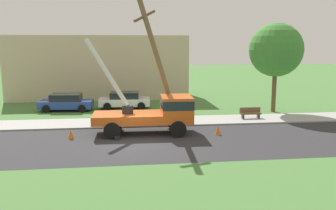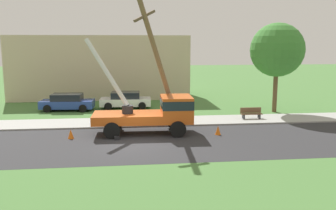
% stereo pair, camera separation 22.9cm
% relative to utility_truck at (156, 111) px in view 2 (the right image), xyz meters
% --- Properties ---
extents(ground_plane, '(120.00, 120.00, 0.00)m').
position_rel_utility_truck_xyz_m(ground_plane, '(-1.35, 9.78, -1.41)').
color(ground_plane, '#477538').
extents(road_asphalt, '(80.00, 7.66, 0.01)m').
position_rel_utility_truck_xyz_m(road_asphalt, '(-1.35, -2.22, -1.40)').
color(road_asphalt, '#2B2B2D').
rests_on(road_asphalt, ground).
extents(sidewalk_strip, '(80.00, 3.04, 0.10)m').
position_rel_utility_truck_xyz_m(sidewalk_strip, '(-1.35, 3.13, -1.36)').
color(sidewalk_strip, '#9E9E99').
rests_on(sidewalk_strip, ground).
extents(utility_truck, '(6.76, 3.21, 5.98)m').
position_rel_utility_truck_xyz_m(utility_truck, '(0.00, 0.00, 0.00)').
color(utility_truck, '#C65119').
rests_on(utility_truck, ground).
extents(leaning_utility_pole, '(3.31, 2.77, 8.42)m').
position_rel_utility_truck_xyz_m(leaning_utility_pole, '(0.34, 1.25, 2.89)').
color(leaning_utility_pole, brown).
rests_on(leaning_utility_pole, ground).
extents(traffic_cone_ahead, '(0.36, 0.36, 0.56)m').
position_rel_utility_truck_xyz_m(traffic_cone_ahead, '(3.81, -0.92, -1.13)').
color(traffic_cone_ahead, orange).
rests_on(traffic_cone_ahead, ground).
extents(traffic_cone_behind, '(0.36, 0.36, 0.56)m').
position_rel_utility_truck_xyz_m(traffic_cone_behind, '(-5.20, -0.82, -1.13)').
color(traffic_cone_behind, orange).
rests_on(traffic_cone_behind, ground).
extents(parked_sedan_blue, '(4.52, 2.22, 1.42)m').
position_rel_utility_truck_xyz_m(parked_sedan_blue, '(-6.85, 8.60, -0.70)').
color(parked_sedan_blue, '#263F99').
rests_on(parked_sedan_blue, ground).
extents(parked_sedan_white, '(4.48, 2.15, 1.42)m').
position_rel_utility_truck_xyz_m(parked_sedan_white, '(-1.94, 9.25, -0.70)').
color(parked_sedan_white, silver).
rests_on(parked_sedan_white, ground).
extents(park_bench, '(1.60, 0.45, 0.90)m').
position_rel_utility_truck_xyz_m(park_bench, '(7.38, 3.19, -0.95)').
color(park_bench, brown).
rests_on(park_bench, ground).
extents(roadside_tree_near, '(4.36, 4.36, 7.29)m').
position_rel_utility_truck_xyz_m(roadside_tree_near, '(10.36, 6.00, 3.68)').
color(roadside_tree_near, brown).
rests_on(roadside_tree_near, ground).
extents(lowrise_building_backdrop, '(18.00, 6.00, 6.40)m').
position_rel_utility_truck_xyz_m(lowrise_building_backdrop, '(-4.46, 16.38, 1.79)').
color(lowrise_building_backdrop, '#C6B293').
rests_on(lowrise_building_backdrop, ground).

